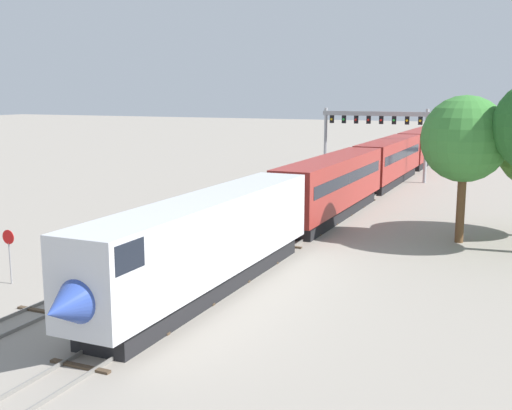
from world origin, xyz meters
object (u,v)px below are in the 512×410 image
Objects in this scene: passenger_train at (367,170)px; trackside_tree_right at (465,139)px; signal_gantry at (375,127)px; stop_sign at (9,249)px.

trackside_tree_right reaches higher than passenger_train.
passenger_train is at bearing -79.47° from signal_gantry.
trackside_tree_right is at bearing -56.68° from passenger_train.
passenger_train is 36.24m from stop_sign.
trackside_tree_right is (10.30, -15.66, 4.25)m from passenger_train.
passenger_train is 8.65× the size of trackside_tree_right.
passenger_train is 12.78m from signal_gantry.
passenger_train is at bearing 73.98° from stop_sign.
trackside_tree_right is (20.30, 19.17, 4.98)m from stop_sign.
passenger_train is 29.16× the size of stop_sign.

